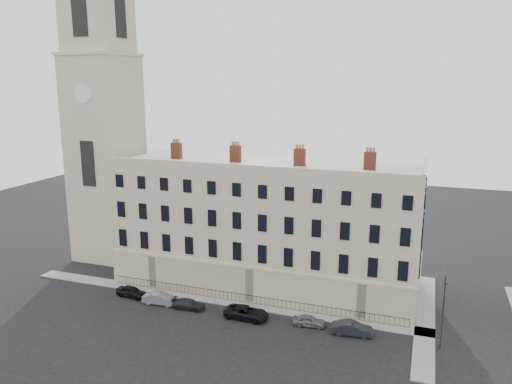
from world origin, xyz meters
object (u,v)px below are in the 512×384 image
car_a (131,292)px  car_d (246,313)px  car_b (160,298)px  streetlamp (443,309)px  car_c (189,304)px  car_f (352,329)px  car_e (309,321)px

car_a → car_d: (14.55, -0.62, 0.02)m
car_b → streetlamp: bearing=-94.7°
car_a → car_c: bearing=-89.6°
car_c → streetlamp: bearing=-94.0°
car_c → streetlamp: streetlamp is taller
car_a → car_f: 25.69m
car_a → car_e: 21.23m
car_d → streetlamp: streetlamp is taller
car_b → car_d: (10.40, -0.03, -0.00)m
car_d → car_f: (11.14, 0.20, 0.01)m
car_b → car_a: bearing=76.7°
car_c → car_e: bearing=-92.2°
car_c → streetlamp: size_ratio=0.51×
car_f → car_a: bearing=82.8°
car_d → car_e: size_ratio=1.41×
car_d → streetlamp: 19.63m
car_b → car_f: bearing=-94.7°
car_f → streetlamp: bearing=-95.7°
car_a → car_e: car_a is taller
car_c → car_e: 13.53m
car_c → car_b: bearing=85.3°
car_d → car_b: bearing=91.6°
car_a → car_b: car_b is taller
car_b → car_e: size_ratio=1.19×
car_b → car_d: car_b is taller
car_b → car_e: (17.07, 0.54, -0.09)m
car_c → car_f: car_f is taller
car_f → car_d: bearing=84.8°
car_a → car_c: (7.71, -0.60, -0.10)m
streetlamp → car_f: bearing=-175.3°
car_a → streetlamp: 34.07m
car_a → car_d: size_ratio=0.79×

